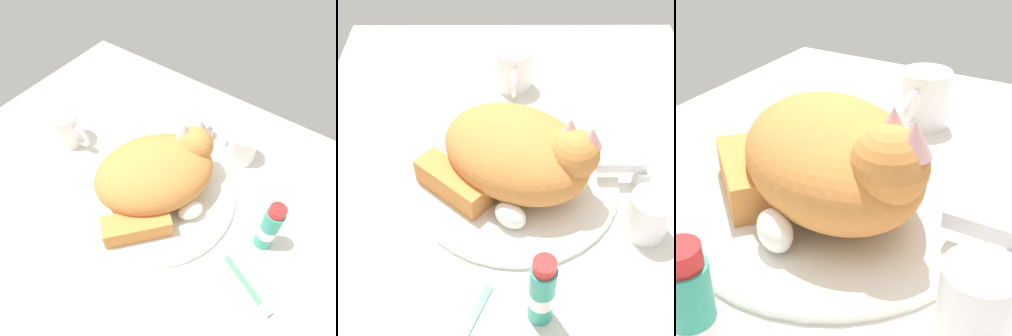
% 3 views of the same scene
% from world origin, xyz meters
% --- Properties ---
extents(ground_plane, '(1.10, 0.83, 0.03)m').
position_xyz_m(ground_plane, '(0.00, 0.00, -0.01)').
color(ground_plane, silver).
extents(sink_basin, '(0.37, 0.37, 0.01)m').
position_xyz_m(sink_basin, '(0.00, 0.00, 0.01)').
color(sink_basin, silver).
rests_on(sink_basin, ground_plane).
extents(faucet, '(0.12, 0.10, 0.05)m').
position_xyz_m(faucet, '(0.00, 0.21, 0.02)').
color(faucet, silver).
rests_on(faucet, ground_plane).
extents(cat, '(0.31, 0.34, 0.16)m').
position_xyz_m(cat, '(0.01, 0.00, 0.08)').
color(cat, '#D17F3D').
rests_on(cat, sink_basin).
extents(coffee_mug, '(0.12, 0.08, 0.09)m').
position_xyz_m(coffee_mug, '(-0.29, 0.00, 0.05)').
color(coffee_mug, white).
rests_on(coffee_mug, ground_plane).
extents(rinse_cup, '(0.07, 0.07, 0.08)m').
position_xyz_m(rinse_cup, '(0.11, 0.21, 0.04)').
color(rinse_cup, white).
rests_on(rinse_cup, ground_plane).
extents(toothpaste_bottle, '(0.04, 0.04, 0.14)m').
position_xyz_m(toothpaste_bottle, '(0.26, 0.03, 0.06)').
color(toothpaste_bottle, teal).
rests_on(toothpaste_bottle, ground_plane).
extents(toothbrush, '(0.13, 0.07, 0.02)m').
position_xyz_m(toothbrush, '(0.28, -0.07, 0.01)').
color(toothbrush, '#4CB266').
rests_on(toothbrush, ground_plane).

